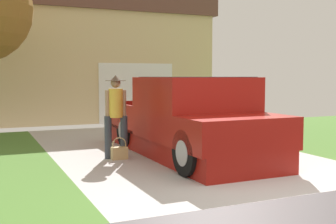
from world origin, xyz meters
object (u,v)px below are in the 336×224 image
at_px(wheeled_trash_bin, 219,110).
at_px(house_with_garage, 81,57).
at_px(pickup_truck, 193,121).
at_px(person_with_hat, 116,112).
at_px(handbag, 119,152).

bearing_deg(wheeled_trash_bin, house_with_garage, 120.45).
distance_m(pickup_truck, house_with_garage, 9.99).
relative_size(person_with_hat, handbag, 3.78).
bearing_deg(handbag, wheeled_trash_bin, 39.70).
distance_m(person_with_hat, house_with_garage, 9.54).
height_order(handbag, house_with_garage, house_with_garage).
bearing_deg(house_with_garage, pickup_truck, -89.18).
xyz_separation_m(house_with_garage, wheeled_trash_bin, (3.29, -5.60, -1.95)).
xyz_separation_m(person_with_hat, handbag, (0.02, -0.15, -0.82)).
relative_size(pickup_truck, wheeled_trash_bin, 4.97).
height_order(pickup_truck, handbag, pickup_truck).
bearing_deg(wheeled_trash_bin, handbag, -140.30).
height_order(pickup_truck, person_with_hat, person_with_hat).
height_order(handbag, wheeled_trash_bin, wheeled_trash_bin).
bearing_deg(wheeled_trash_bin, person_with_hat, -141.54).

